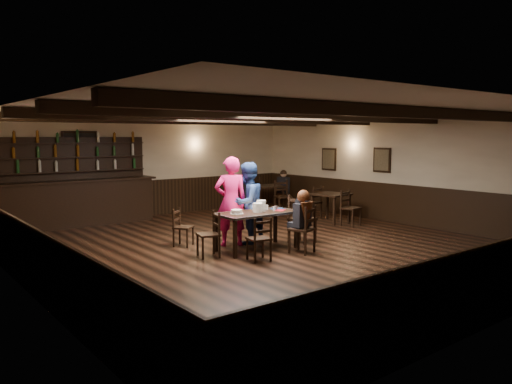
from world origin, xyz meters
TOP-DOWN VIEW (x-y plane):
  - ground at (0.00, 0.00)m, footprint 10.00×10.00m
  - room_shell at (0.01, 0.04)m, footprint 9.02×10.02m
  - dining_table at (-0.25, -0.18)m, footprint 1.61×0.85m
  - chair_near_left at (-0.76, -0.94)m, footprint 0.43×0.42m
  - chair_near_right at (0.30, -0.98)m, footprint 0.53×0.52m
  - chair_end_left at (-1.25, -0.10)m, footprint 0.46×0.48m
  - chair_end_right at (0.82, -0.27)m, footprint 0.53×0.55m
  - chair_far_pushed at (-1.26, 1.06)m, footprint 0.49×0.49m
  - woman_pink at (-0.43, 0.45)m, footprint 0.78×0.67m
  - man_blue at (-0.03, 0.41)m, footprint 0.96×0.83m
  - seated_person at (0.28, -0.93)m, footprint 0.32×0.48m
  - cake at (-0.70, -0.13)m, footprint 0.26×0.26m
  - plate_stack_a at (-0.25, -0.20)m, footprint 0.19×0.19m
  - plate_stack_b at (-0.10, -0.13)m, footprint 0.18×0.18m
  - tea_light at (-0.23, -0.05)m, footprint 0.06×0.06m
  - salt_shaker at (0.12, -0.26)m, footprint 0.04×0.04m
  - pepper_shaker at (0.19, -0.25)m, footprint 0.04×0.04m
  - drink_glass at (0.09, -0.07)m, footprint 0.06×0.06m
  - menu_red at (0.26, -0.27)m, footprint 0.32×0.29m
  - menu_blue at (0.36, -0.07)m, footprint 0.33×0.28m
  - bar_counter at (-2.25, 4.72)m, footprint 4.21×0.70m
  - back_table_a at (3.21, 1.12)m, footprint 0.96×0.96m
  - back_table_b at (3.25, 3.75)m, footprint 1.14×1.14m
  - bg_patron_left at (2.50, 3.85)m, footprint 0.28×0.41m
  - bg_patron_right at (3.90, 3.76)m, footprint 0.24×0.36m

SIDE VIEW (x-z plane):
  - ground at x=0.00m, z-range 0.00..0.00m
  - chair_far_pushed at x=-1.26m, z-range 0.06..0.84m
  - chair_near_left at x=-0.76m, z-range 0.07..0.86m
  - chair_end_left at x=-1.25m, z-range 0.07..0.91m
  - chair_near_right at x=0.30m, z-range 0.08..1.00m
  - chair_end_right at x=0.82m, z-range 0.08..1.10m
  - back_table_a at x=3.21m, z-range 0.28..1.03m
  - back_table_b at x=3.25m, z-range 0.28..1.03m
  - dining_table at x=-0.25m, z-range 0.30..1.05m
  - bar_counter at x=-2.25m, z-range -0.37..1.83m
  - menu_red at x=0.26m, z-range 0.75..0.76m
  - menu_blue at x=0.36m, z-range 0.75..0.76m
  - tea_light at x=-0.23m, z-range 0.74..0.81m
  - cake at x=-0.70m, z-range 0.75..0.83m
  - salt_shaker at x=0.12m, z-range 0.75..0.85m
  - pepper_shaker at x=0.19m, z-range 0.75..0.85m
  - drink_glass at x=0.09m, z-range 0.75..0.85m
  - seated_person at x=0.28m, z-range 0.42..1.20m
  - bg_patron_right at x=3.90m, z-range 0.47..1.19m
  - plate_stack_a at x=-0.25m, z-range 0.75..0.93m
  - man_blue at x=-0.03m, z-range 0.00..1.70m
  - plate_stack_b at x=-0.10m, z-range 0.75..0.97m
  - bg_patron_left at x=2.50m, z-range 0.47..1.26m
  - woman_pink at x=-0.43m, z-range 0.00..1.82m
  - room_shell at x=0.01m, z-range 0.39..3.10m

